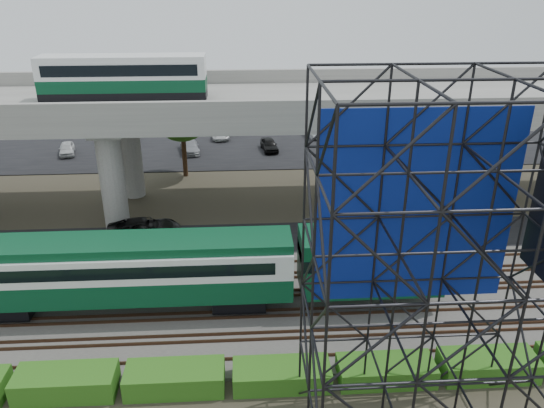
{
  "coord_description": "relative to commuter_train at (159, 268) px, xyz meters",
  "views": [
    {
      "loc": [
        -0.65,
        -23.83,
        18.07
      ],
      "look_at": [
        1.17,
        6.0,
        4.81
      ],
      "focal_mm": 35.0,
      "sensor_mm": 36.0,
      "label": 1
    }
  ],
  "objects": [
    {
      "name": "parked_cars",
      "position": [
        6.3,
        31.42,
        -2.18
      ],
      "size": [
        36.59,
        9.69,
        1.3
      ],
      "color": "silver",
      "rests_on": "parking_lot"
    },
    {
      "name": "commuter_train",
      "position": [
        0.0,
        0.0,
        0.0
      ],
      "size": [
        29.3,
        3.06,
        4.3
      ],
      "color": "black",
      "rests_on": "rail_tracks"
    },
    {
      "name": "ground",
      "position": [
        5.37,
        -2.0,
        -2.88
      ],
      "size": [
        140.0,
        140.0,
        0.0
      ],
      "primitive_type": "plane",
      "color": "#474233",
      "rests_on": "ground"
    },
    {
      "name": "hedge_strip",
      "position": [
        6.37,
        -6.3,
        -2.32
      ],
      "size": [
        34.6,
        1.8,
        1.2
      ],
      "color": "#2B5D15",
      "rests_on": "ground"
    },
    {
      "name": "parking_lot",
      "position": [
        5.37,
        32.0,
        -2.84
      ],
      "size": [
        90.0,
        18.0,
        0.08
      ],
      "primitive_type": "cube",
      "color": "black",
      "rests_on": "ground"
    },
    {
      "name": "rail_tracks",
      "position": [
        5.37,
        -0.0,
        -2.6
      ],
      "size": [
        90.0,
        9.52,
        0.16
      ],
      "color": "#472D1E",
      "rests_on": "ballast_bed"
    },
    {
      "name": "harbor_water",
      "position": [
        5.37,
        54.0,
        -2.87
      ],
      "size": [
        140.0,
        40.0,
        0.03
      ],
      "primitive_type": "cube",
      "color": "#435D6F",
      "rests_on": "ground"
    },
    {
      "name": "ballast_bed",
      "position": [
        5.37,
        0.0,
        -2.78
      ],
      "size": [
        90.0,
        12.0,
        0.2
      ],
      "primitive_type": "cube",
      "color": "slate",
      "rests_on": "ground"
    },
    {
      "name": "suv",
      "position": [
        -2.46,
        9.08,
        -2.06
      ],
      "size": [
        5.53,
        2.98,
        1.47
      ],
      "primitive_type": "imported",
      "rotation": [
        0.0,
        0.0,
        1.68
      ],
      "color": "black",
      "rests_on": "service_road"
    },
    {
      "name": "scaffold_tower",
      "position": [
        11.64,
        -9.98,
        4.59
      ],
      "size": [
        9.36,
        6.36,
        15.0
      ],
      "color": "black",
      "rests_on": "ground"
    },
    {
      "name": "service_road",
      "position": [
        5.37,
        8.5,
        -2.84
      ],
      "size": [
        90.0,
        5.0,
        0.08
      ],
      "primitive_type": "cube",
      "color": "black",
      "rests_on": "ground"
    },
    {
      "name": "trees",
      "position": [
        0.7,
        14.17,
        2.69
      ],
      "size": [
        40.94,
        16.94,
        7.69
      ],
      "color": "#382314",
      "rests_on": "ground"
    },
    {
      "name": "overpass",
      "position": [
        4.7,
        14.0,
        5.33
      ],
      "size": [
        80.0,
        12.0,
        12.4
      ],
      "color": "#9E9B93",
      "rests_on": "ground"
    }
  ]
}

